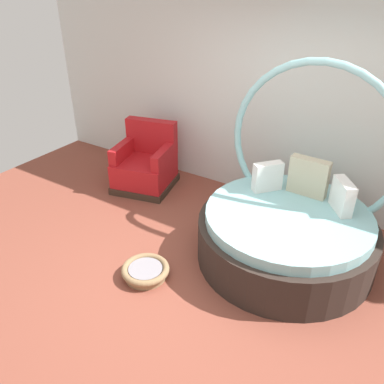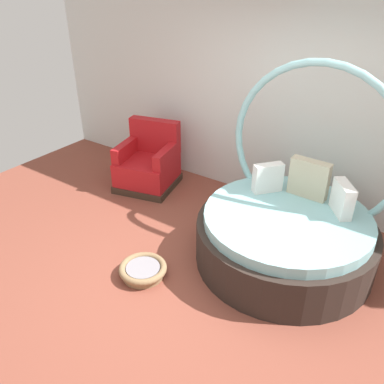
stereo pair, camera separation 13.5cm
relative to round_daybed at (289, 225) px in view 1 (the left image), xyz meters
The scene contains 5 objects.
ground_plane 1.23m from the round_daybed, 119.51° to the right, with size 8.00×8.00×0.02m, color brown.
back_wall 1.76m from the round_daybed, 115.59° to the left, with size 8.00×0.12×3.14m, color silver.
round_daybed is the anchor object (origin of this frame).
red_armchair 2.40m from the round_daybed, 169.25° to the left, with size 0.97×0.97×0.94m.
pet_basket 1.63m from the round_daybed, 133.73° to the right, with size 0.51×0.51×0.13m.
Camera 1 is at (1.63, -2.59, 2.87)m, focal length 37.14 mm.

